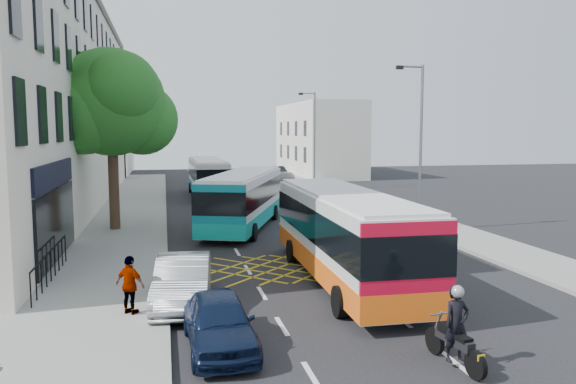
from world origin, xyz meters
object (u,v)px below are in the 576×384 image
bus_near (345,234)px  distant_car_grey (212,176)px  lamp_near (419,138)px  motorbike (456,328)px  distant_car_silver (285,179)px  bus_far (208,177)px  parked_car_silver (183,281)px  parked_car_blue (219,322)px  distant_car_dark (276,172)px  street_tree (111,103)px  red_hatchback (330,204)px  bus_mid (244,199)px  lamp_far (313,135)px  pedestrian_far (130,285)px

bus_near → distant_car_grey: (-1.35, 36.09, -0.94)m
lamp_near → distant_car_grey: (-7.81, 27.95, -3.99)m
lamp_near → motorbike: size_ratio=4.01×
distant_car_silver → lamp_near: bearing=100.1°
bus_far → parked_car_silver: bearing=-96.5°
parked_car_blue → distant_car_dark: parked_car_blue is taller
street_tree → parked_car_silver: street_tree is taller
lamp_near → street_tree: bearing=168.6°
bus_far → parked_car_blue: bearing=-94.5°
red_hatchback → bus_near: bearing=80.1°
distant_car_dark → bus_mid: bearing=70.8°
lamp_near → bus_far: lamp_near is taller
bus_near → distant_car_dark: 41.17m
red_hatchback → distant_car_silver: 15.98m
bus_far → parked_car_blue: 30.33m
bus_near → street_tree: bearing=127.8°
lamp_far → distant_car_silver: bearing=129.3°
lamp_near → parked_car_blue: size_ratio=2.15×
distant_car_grey → distant_car_silver: (5.86, -5.57, 0.12)m
distant_car_silver → street_tree: bearing=61.8°
bus_far → red_hatchback: size_ratio=2.42×
distant_car_grey → bus_mid: bearing=-98.8°
bus_near → distant_car_grey: size_ratio=2.35×
pedestrian_far → motorbike: bearing=-176.3°
distant_car_silver → lamp_far: bearing=134.4°
parked_car_silver → distant_car_grey: (3.98, 37.63, -0.07)m
lamp_far → distant_car_dark: bearing=93.2°
motorbike → street_tree: bearing=107.2°
distant_car_silver → red_hatchback: bearing=92.8°
parked_car_blue → distant_car_grey: (3.29, 41.06, -0.00)m
parked_car_blue → pedestrian_far: size_ratio=2.39×
bus_near → distant_car_grey: 36.13m
lamp_near → motorbike: bearing=-112.6°
parked_car_blue → pedestrian_far: (-2.10, 2.52, 0.30)m
parked_car_blue → street_tree: bearing=100.8°
bus_far → distant_car_dark: bus_far is taller
lamp_far → street_tree: bearing=-130.8°
lamp_far → pedestrian_far: lamp_far is taller
motorbike → red_hatchback: size_ratio=0.48×
lamp_far → bus_mid: bearing=-115.7°
distant_car_silver → bus_near: bearing=86.7°
bus_mid → pedestrian_far: (-4.88, -13.30, -0.58)m
parked_car_blue → distant_car_dark: 46.89m
bus_far → parked_car_silver: bus_far is taller
street_tree → bus_far: bearing=68.3°
motorbike → parked_car_blue: size_ratio=0.54×
motorbike → parked_car_silver: bearing=127.3°
bus_near → motorbike: bearing=-87.5°
pedestrian_far → street_tree: bearing=-46.3°
lamp_far → lamp_near: bearing=-90.0°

